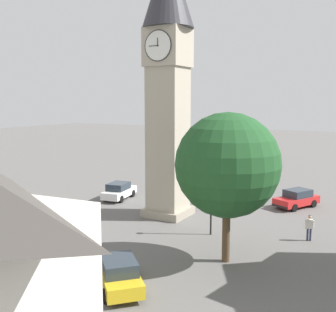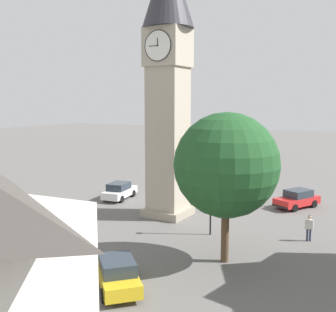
% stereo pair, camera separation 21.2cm
% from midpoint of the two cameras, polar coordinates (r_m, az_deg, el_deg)
% --- Properties ---
extents(ground_plane, '(200.00, 200.00, 0.00)m').
position_cam_midpoint_polar(ground_plane, '(32.39, 0.19, -8.32)').
color(ground_plane, '#605E5B').
extents(clock_tower, '(3.90, 3.90, 20.56)m').
position_cam_midpoint_polar(clock_tower, '(31.28, 0.20, 13.34)').
color(clock_tower, gray).
rests_on(clock_tower, ground).
extents(car_blue_kerb, '(3.37, 4.44, 1.53)m').
position_cam_midpoint_polar(car_blue_kerb, '(36.18, 17.87, -5.74)').
color(car_blue_kerb, red).
rests_on(car_blue_kerb, ground).
extents(car_silver_kerb, '(4.16, 4.06, 1.53)m').
position_cam_midpoint_polar(car_silver_kerb, '(20.36, -6.88, -16.04)').
color(car_silver_kerb, gold).
rests_on(car_silver_kerb, ground).
extents(car_red_corner, '(2.36, 4.35, 1.53)m').
position_cam_midpoint_polar(car_red_corner, '(37.69, -6.68, -4.88)').
color(car_red_corner, white).
rests_on(car_red_corner, ground).
extents(pedestrian, '(0.54, 0.31, 1.69)m').
position_cam_midpoint_polar(pedestrian, '(27.94, 19.44, -9.24)').
color(pedestrian, '#2D3351').
rests_on(pedestrian, ground).
extents(tree, '(5.78, 5.78, 8.39)m').
position_cam_midpoint_polar(tree, '(22.32, 8.48, -1.29)').
color(tree, brown).
rests_on(tree, ground).
extents(lamp_post, '(0.36, 0.36, 4.54)m').
position_cam_midpoint_polar(lamp_post, '(27.24, 6.27, -4.76)').
color(lamp_post, black).
rests_on(lamp_post, ground).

